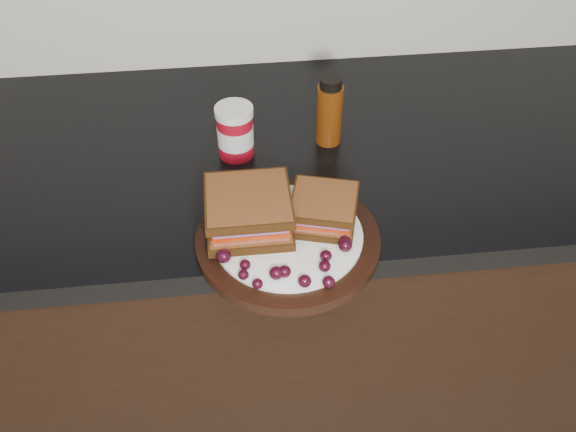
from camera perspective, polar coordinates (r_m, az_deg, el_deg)
The scene contains 32 objects.
base_cabinets at distance 1.51m, azimuth -11.12°, elevation -9.06°, with size 3.96×0.58×0.86m, color black.
countertop at distance 1.19m, azimuth -13.97°, elevation 4.39°, with size 3.98×0.60×0.04m, color black.
plate at distance 0.97m, azimuth 0.00°, elevation -2.19°, with size 0.28×0.28×0.02m, color black.
sandwich_left at distance 0.96m, azimuth -3.51°, elevation 0.44°, with size 0.13×0.13×0.06m, color brown, non-canonical shape.
sandwich_right at distance 0.97m, azimuth 3.20°, elevation 0.59°, with size 0.10×0.10×0.04m, color brown, non-canonical shape.
grape_0 at distance 0.92m, azimuth -5.75°, elevation -3.56°, with size 0.02×0.02×0.02m, color black.
grape_1 at distance 0.91m, azimuth -3.83°, elevation -4.35°, with size 0.02×0.02×0.01m, color black.
grape_2 at distance 0.90m, azimuth -3.98°, elevation -5.22°, with size 0.02×0.02×0.01m, color black.
grape_3 at distance 0.89m, azimuth -2.73°, elevation -6.04°, with size 0.02×0.02×0.01m, color black.
grape_4 at distance 0.90m, azimuth -1.05°, elevation -5.09°, with size 0.02×0.02×0.02m, color black.
grape_5 at distance 0.90m, azimuth -0.31°, elevation -4.96°, with size 0.02×0.02×0.02m, color black.
grape_6 at distance 0.89m, azimuth 1.49°, elevation -5.80°, with size 0.02×0.02×0.02m, color black.
grape_7 at distance 0.89m, azimuth 3.63°, elevation -5.87°, with size 0.02×0.02×0.02m, color black.
grape_8 at distance 0.91m, azimuth 3.28°, elevation -4.47°, with size 0.02×0.02×0.02m, color black.
grape_9 at distance 0.92m, azimuth 3.39°, elevation -3.56°, with size 0.02×0.02×0.02m, color black.
grape_10 at distance 0.94m, azimuth 5.12°, elevation -2.60°, with size 0.02×0.02×0.02m, color black.
grape_11 at distance 0.94m, azimuth 5.23°, elevation -2.49°, with size 0.02×0.02×0.02m, color black.
grape_12 at distance 0.94m, azimuth 5.07°, elevation -2.25°, with size 0.02×0.02×0.02m, color black.
grape_13 at distance 0.98m, azimuth 5.03°, elevation -0.21°, with size 0.02×0.02×0.02m, color black.
grape_14 at distance 0.99m, azimuth 4.04°, elevation 0.60°, with size 0.02×0.02×0.02m, color black.
grape_15 at distance 0.98m, azimuth 3.12°, elevation -0.16°, with size 0.02×0.02×0.02m, color black.
grape_16 at distance 1.00m, azimuth -3.24°, elevation 1.08°, with size 0.02×0.02×0.02m, color black.
grape_17 at distance 0.99m, azimuth -2.80°, elevation 0.33°, with size 0.02×0.02×0.02m, color black.
grape_18 at distance 0.97m, azimuth -5.16°, elevation -0.37°, with size 0.02×0.02×0.02m, color black.
grape_19 at distance 0.97m, azimuth -5.07°, elevation -0.63°, with size 0.02×0.02×0.02m, color black.
grape_20 at distance 0.94m, azimuth -3.23°, elevation -2.21°, with size 0.02×0.02×0.02m, color black.
grape_21 at distance 0.95m, azimuth -3.89°, elevation -2.13°, with size 0.01×0.01×0.01m, color black.
grape_22 at distance 0.98m, azimuth -2.79°, elevation -0.05°, with size 0.02×0.02×0.01m, color black.
grape_23 at distance 0.98m, azimuth -4.82°, elevation -0.38°, with size 0.02×0.02×0.02m, color black.
grape_24 at distance 0.96m, azimuth -3.93°, elevation -1.51°, with size 0.02×0.02×0.02m, color black.
condiment_jar at distance 1.13m, azimuth -4.72°, elevation 7.50°, with size 0.07×0.07×0.10m, color maroon.
oil_bottle at distance 1.15m, azimuth 3.71°, elevation 9.33°, with size 0.05×0.05×0.13m, color #4F2307.
Camera 1 is at (0.18, 0.77, 1.60)m, focal length 40.00 mm.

